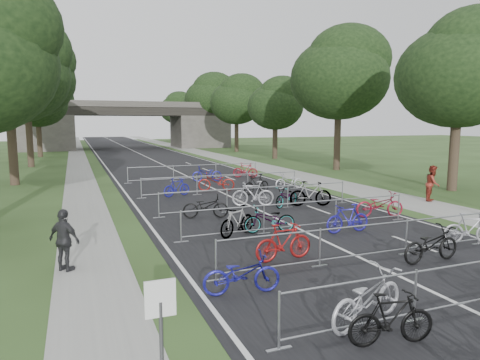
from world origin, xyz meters
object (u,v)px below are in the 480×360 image
Objects in this scene: overpass_bridge at (127,125)px; pedestrian_c at (64,241)px; park_sign at (161,317)px; pedestrian_b at (433,184)px.

overpass_bridge is 18.08× the size of pedestrian_c.
pedestrian_b is (16.00, 10.75, -0.35)m from park_sign.
overpass_bridge is 56.28m from pedestrian_c.
pedestrian_c is (-1.40, 6.38, -0.41)m from park_sign.
pedestrian_b is at bearing -79.82° from overpass_bridge.
pedestrian_b reaches higher than park_sign.
pedestrian_b is at bearing -122.20° from pedestrian_c.
overpass_bridge reaches higher than park_sign.
overpass_bridge reaches higher than pedestrian_c.
park_sign is 1.06× the size of pedestrian_c.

